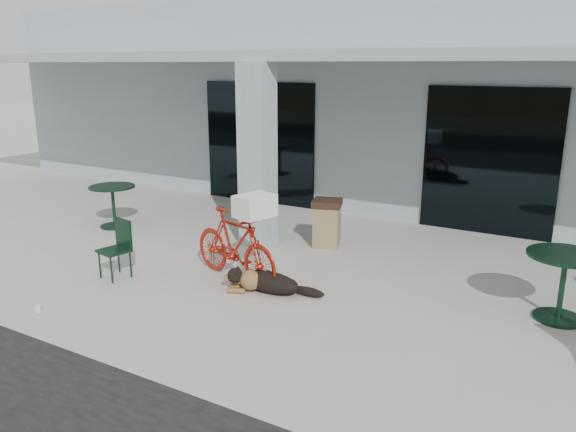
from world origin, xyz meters
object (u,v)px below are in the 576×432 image
Objects in this scene: bicycle at (235,246)px; dog at (269,281)px; cafe_table_near at (114,206)px; trash_receptacle at (327,223)px; cafe_chair_near at (114,250)px; cafe_table_far at (562,287)px.

dog is (0.69, -0.17, -0.35)m from bicycle.
trash_receptacle reaches higher than cafe_table_near.
dog is at bearing -16.42° from cafe_table_near.
bicycle reaches higher than cafe_chair_near.
trash_receptacle is at bearing 13.66° from cafe_table_near.
bicycle is 0.79m from dog.
cafe_table_far is (3.56, 1.09, 0.25)m from dog.
trash_receptacle is (-3.80, 1.20, -0.01)m from cafe_table_far.
cafe_table_far is at bearing -17.44° from trash_receptacle.
cafe_chair_near is (-1.59, -0.83, -0.09)m from bicycle.
cafe_chair_near is at bearing -163.39° from cafe_table_far.
bicycle is 1.66× the size of dog.
trash_receptacle is at bearing 162.56° from cafe_table_far.
dog is 1.15× the size of cafe_table_far.
cafe_chair_near is at bearing 172.02° from dog.
dog is at bearing -83.99° from trash_receptacle.
cafe_chair_near is at bearing 132.81° from bicycle.
cafe_table_far is (7.92, -0.20, 0.02)m from cafe_table_near.
dog is 1.21× the size of cafe_table_near.
dog is 3.74m from cafe_table_far.
bicycle is 4.36m from cafe_table_far.
bicycle is at bearing 142.14° from dog.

